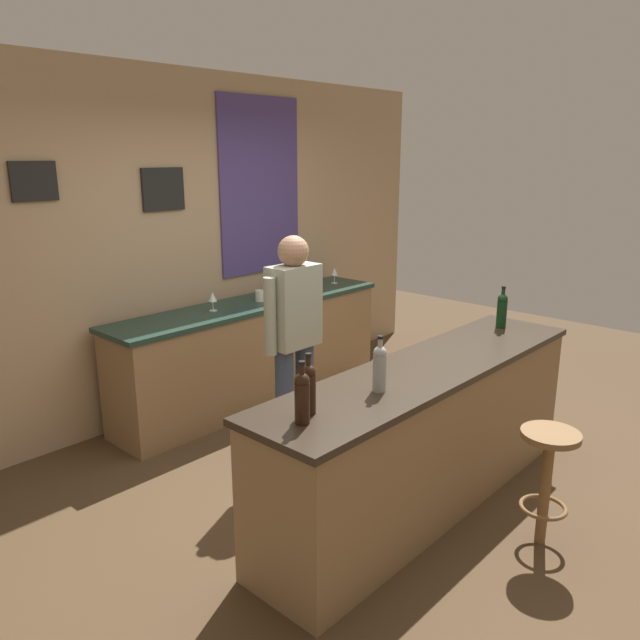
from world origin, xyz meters
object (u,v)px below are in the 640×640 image
(wine_bottle_a, at_px, (302,396))
(wine_glass_b, at_px, (312,276))
(wine_glass_c, at_px, (334,272))
(coffee_mug, at_px, (260,296))
(bartender, at_px, (294,335))
(bar_stool, at_px, (547,469))
(wine_bottle_b, at_px, (309,387))
(wine_glass_a, at_px, (213,298))
(wine_bottle_c, at_px, (380,367))
(wine_bottle_d, at_px, (502,309))

(wine_bottle_a, relative_size, wine_glass_b, 1.97)
(wine_glass_c, relative_size, coffee_mug, 1.24)
(bartender, bearing_deg, wine_bottle_a, -133.44)
(wine_bottle_a, distance_m, coffee_mug, 2.59)
(bar_stool, height_order, wine_bottle_b, wine_bottle_b)
(wine_glass_a, bearing_deg, wine_bottle_c, -104.00)
(wine_bottle_d, xyz_separation_m, coffee_mug, (-0.57, 1.96, -0.11))
(bar_stool, relative_size, wine_glass_a, 4.39)
(bar_stool, relative_size, wine_glass_b, 4.39)
(wine_glass_b, height_order, wine_glass_c, same)
(coffee_mug, bearing_deg, wine_glass_a, 177.22)
(wine_glass_b, bearing_deg, wine_bottle_c, -129.13)
(wine_glass_b, xyz_separation_m, coffee_mug, (-0.72, -0.06, -0.06))
(bar_stool, height_order, wine_glass_a, wine_glass_a)
(bar_stool, xyz_separation_m, coffee_mug, (0.38, 2.76, 0.49))
(bar_stool, height_order, coffee_mug, coffee_mug)
(wine_bottle_b, relative_size, wine_glass_b, 1.97)
(wine_bottle_d, bearing_deg, wine_bottle_a, -177.71)
(wine_bottle_d, relative_size, coffee_mug, 2.45)
(wine_bottle_c, height_order, coffee_mug, wine_bottle_c)
(bar_stool, bearing_deg, wine_glass_c, 63.67)
(bar_stool, distance_m, wine_glass_c, 3.15)
(bartender, relative_size, wine_glass_b, 10.45)
(wine_bottle_d, bearing_deg, bar_stool, -139.89)
(wine_glass_a, bearing_deg, wine_glass_c, 0.06)
(wine_bottle_c, bearing_deg, coffee_mug, 63.85)
(wine_bottle_c, height_order, wine_bottle_d, same)
(wine_bottle_c, height_order, wine_glass_c, wine_bottle_c)
(wine_bottle_d, height_order, wine_glass_b, wine_bottle_d)
(bartender, bearing_deg, bar_stool, -81.88)
(wine_bottle_a, xyz_separation_m, wine_bottle_b, (0.10, 0.06, 0.00))
(bar_stool, bearing_deg, wine_bottle_b, 145.21)
(wine_bottle_b, distance_m, wine_glass_a, 2.24)
(wine_glass_c, bearing_deg, bartender, -146.79)
(wine_bottle_a, xyz_separation_m, coffee_mug, (1.58, 2.05, -0.11))
(bartender, relative_size, wine_glass_a, 10.45)
(bartender, bearing_deg, wine_glass_a, 83.18)
(bar_stool, distance_m, coffee_mug, 2.83)
(wine_bottle_b, height_order, wine_glass_a, wine_bottle_b)
(wine_bottle_c, bearing_deg, wine_glass_a, 76.00)
(bar_stool, xyz_separation_m, wine_bottle_a, (-1.20, 0.71, 0.60))
(bar_stool, xyz_separation_m, wine_glass_b, (1.09, 2.82, 0.55))
(wine_bottle_d, distance_m, wine_glass_a, 2.25)
(wine_bottle_d, xyz_separation_m, wine_glass_b, (0.15, 2.03, -0.05))
(bartender, distance_m, wine_bottle_c, 1.11)
(wine_bottle_c, bearing_deg, wine_bottle_a, 178.16)
(wine_bottle_b, distance_m, wine_glass_c, 3.20)
(bar_stool, distance_m, wine_bottle_c, 1.11)
(bar_stool, relative_size, wine_bottle_c, 2.22)
(wine_bottle_c, bearing_deg, wine_glass_c, 46.06)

